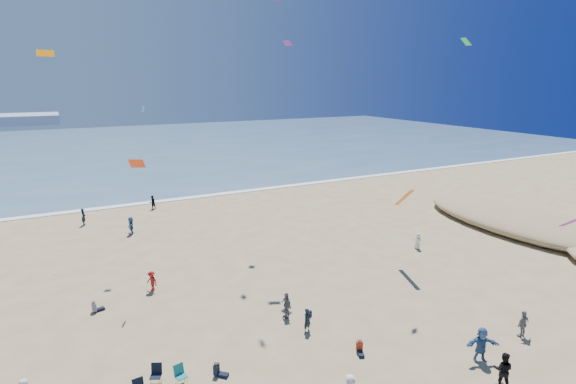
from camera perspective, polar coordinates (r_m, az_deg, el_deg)
ocean at (r=105.91m, az=-23.45°, el=4.97°), size 220.00×100.00×0.06m
surf_line at (r=57.01m, az=-19.34°, el=-1.54°), size 220.00×1.20×0.08m
standing_flyers at (r=30.08m, az=-2.64°, el=-13.07°), size 33.37×41.91×1.92m
chair_cluster at (r=24.24m, az=-16.05°, el=-21.98°), size 2.69×1.53×1.00m
navy_bag at (r=29.50m, az=2.74°, el=-15.15°), size 0.28×0.18×0.34m
kites_aloft at (r=28.16m, az=10.69°, el=14.67°), size 45.02×41.86×29.01m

